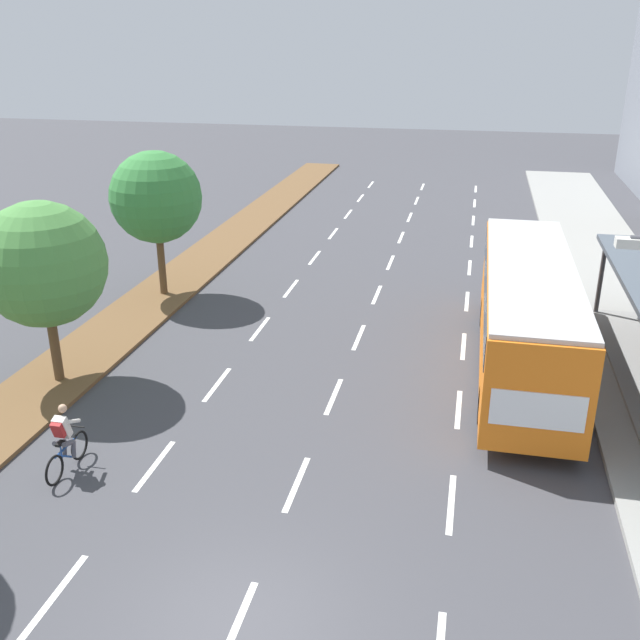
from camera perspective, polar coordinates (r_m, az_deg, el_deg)
ground_plane at (r=13.70m, az=-6.60°, el=-22.91°), size 140.00×140.00×0.00m
median_strip at (r=32.82m, az=-9.34°, el=4.67°), size 2.60×52.00×0.12m
sidewalk_right at (r=31.18m, az=22.34°, el=2.38°), size 4.50×52.00×0.15m
lane_divider_left at (r=29.03m, az=-2.32°, el=2.53°), size 0.14×45.75×0.01m
lane_divider_center at (r=28.39m, az=4.54°, el=2.03°), size 0.14×45.75×0.01m
lane_divider_right at (r=28.18m, az=11.60°, el=1.48°), size 0.14×45.75×0.01m
bus at (r=22.07m, az=16.14°, el=0.99°), size 2.54×11.29×3.37m
cyclist at (r=17.89m, az=-19.62°, el=-9.10°), size 0.46×1.82×1.71m
median_tree_second at (r=21.35m, az=-21.18°, el=4.12°), size 3.54×3.54×5.30m
median_tree_third at (r=27.80m, az=-12.91°, el=9.47°), size 3.43×3.43×5.51m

